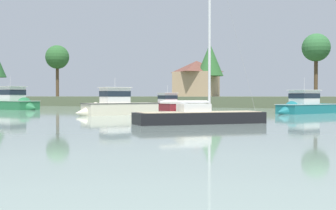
% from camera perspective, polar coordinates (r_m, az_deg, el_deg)
% --- Properties ---
extents(far_shore_bank, '(186.79, 46.01, 1.68)m').
position_cam_1_polar(far_shore_bank, '(89.66, 13.40, 0.53)').
color(far_shore_bank, '#4C563D').
rests_on(far_shore_bank, ground).
extents(cruiser_cream, '(6.37, 8.12, 4.26)m').
position_cam_1_polar(cruiser_cream, '(42.25, -7.00, -0.48)').
color(cruiser_cream, beige).
rests_on(cruiser_cream, ground).
extents(cruiser_green, '(10.21, 5.53, 5.61)m').
position_cam_1_polar(cruiser_green, '(62.26, -19.14, 0.15)').
color(cruiser_green, '#236B3D').
rests_on(cruiser_green, ground).
extents(sailboat_black, '(8.01, 7.34, 13.12)m').
position_cam_1_polar(sailboat_black, '(28.96, 4.07, -1.87)').
color(sailboat_black, black).
rests_on(sailboat_black, ground).
extents(cruiser_teal, '(6.57, 8.55, 4.55)m').
position_cam_1_polar(cruiser_teal, '(47.24, 16.98, -0.40)').
color(cruiser_teal, '#196B70').
rests_on(cruiser_teal, ground).
extents(cruiser_maroon, '(6.87, 6.55, 3.87)m').
position_cam_1_polar(cruiser_maroon, '(54.97, 0.08, -0.18)').
color(cruiser_maroon, maroon).
rests_on(cruiser_maroon, ground).
extents(shore_tree_left, '(5.41, 5.41, 10.77)m').
position_cam_1_polar(shore_tree_left, '(90.13, 5.42, 5.80)').
color(shore_tree_left, brown).
rests_on(shore_tree_left, far_shore_bank).
extents(shore_tree_right, '(5.57, 5.57, 12.09)m').
position_cam_1_polar(shore_tree_right, '(108.24, -14.06, 5.94)').
color(shore_tree_right, brown).
rests_on(shore_tree_right, far_shore_bank).
extents(shore_tree_center_left, '(5.17, 5.17, 11.68)m').
position_cam_1_polar(shore_tree_center_left, '(86.93, 18.52, 6.94)').
color(shore_tree_center_left, brown).
rests_on(shore_tree_center_left, far_shore_bank).
extents(cottage_near_water, '(8.25, 9.10, 7.40)m').
position_cam_1_polar(cottage_near_water, '(92.13, 3.69, 3.48)').
color(cottage_near_water, tan).
rests_on(cottage_near_water, far_shore_bank).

